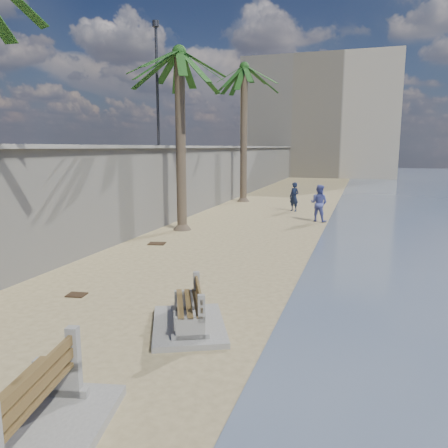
# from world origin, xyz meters

# --- Properties ---
(ground_plane) EXTENTS (140.00, 140.00, 0.00)m
(ground_plane) POSITION_xyz_m (0.00, 0.00, 0.00)
(ground_plane) COLOR tan
(seawall) EXTENTS (0.45, 70.00, 3.50)m
(seawall) POSITION_xyz_m (-5.20, 20.00, 1.75)
(seawall) COLOR gray
(seawall) RESTS_ON ground_plane
(wall_cap) EXTENTS (0.80, 70.00, 0.12)m
(wall_cap) POSITION_xyz_m (-5.20, 20.00, 3.55)
(wall_cap) COLOR gray
(wall_cap) RESTS_ON seawall
(end_building) EXTENTS (18.00, 12.00, 14.00)m
(end_building) POSITION_xyz_m (-2.00, 52.00, 7.00)
(end_building) COLOR #B7AA93
(end_building) RESTS_ON ground_plane
(bench_near) EXTENTS (2.18, 2.78, 1.04)m
(bench_near) POSITION_xyz_m (-0.16, -1.87, 0.45)
(bench_near) COLOR gray
(bench_near) RESTS_ON ground_plane
(bench_far) EXTENTS (2.10, 2.42, 0.85)m
(bench_far) POSITION_xyz_m (0.38, 1.96, 0.37)
(bench_far) COLOR gray
(bench_far) RESTS_ON ground_plane
(palm_mid) EXTENTS (5.00, 5.00, 8.22)m
(palm_mid) POSITION_xyz_m (-3.87, 11.57, 7.22)
(palm_mid) COLOR brown
(palm_mid) RESTS_ON ground_plane
(palm_back) EXTENTS (5.00, 5.00, 9.40)m
(palm_back) POSITION_xyz_m (-4.00, 22.08, 8.35)
(palm_back) COLOR brown
(palm_back) RESTS_ON ground_plane
(streetlight) EXTENTS (0.28, 0.28, 5.12)m
(streetlight) POSITION_xyz_m (-5.10, 12.00, 6.64)
(streetlight) COLOR #2D2D33
(streetlight) RESTS_ON wall_cap
(person_a) EXTENTS (0.81, 0.73, 1.85)m
(person_a) POSITION_xyz_m (-0.12, 18.61, 0.93)
(person_a) COLOR #141D38
(person_a) RESTS_ON ground_plane
(person_b) EXTENTS (1.12, 0.98, 1.97)m
(person_b) POSITION_xyz_m (1.53, 15.54, 0.98)
(person_b) COLOR #5057A6
(person_b) RESTS_ON ground_plane
(debris_c) EXTENTS (0.70, 0.60, 0.03)m
(debris_c) POSITION_xyz_m (-3.65, 8.68, 0.01)
(debris_c) COLOR #382616
(debris_c) RESTS_ON ground_plane
(debris_d) EXTENTS (0.49, 0.42, 0.03)m
(debris_d) POSITION_xyz_m (-2.94, 2.93, 0.01)
(debris_d) COLOR #382616
(debris_d) RESTS_ON ground_plane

